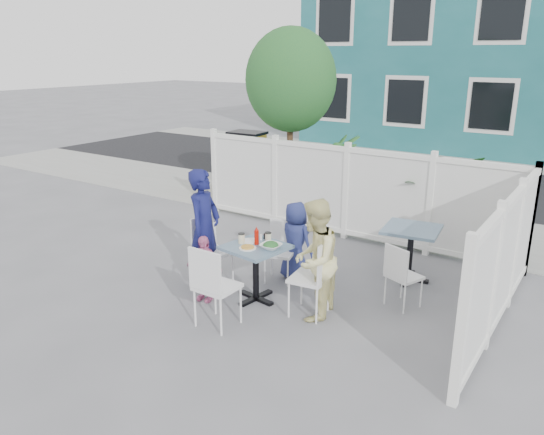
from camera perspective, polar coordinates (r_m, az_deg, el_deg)
The scene contains 30 objects.
ground at distance 7.51m, azimuth -1.17°, elevation -7.15°, with size 80.00×80.00×0.00m, color slate.
near_sidewalk at distance 10.64m, azimuth 10.63°, elevation 0.09°, with size 24.00×2.60×0.01m, color gray.
street at distance 14.01m, azimuth 16.72°, elevation 3.83°, with size 24.00×5.00×0.01m, color black.
far_sidewalk at distance 16.94m, azimuth 19.93°, elevation 5.79°, with size 24.00×1.60×0.01m, color gray.
building at distance 20.08m, azimuth 21.96°, elevation 15.89°, with size 11.00×6.00×6.00m.
fence_back at distance 9.16m, azimuth 7.96°, elevation 2.47°, with size 5.86×0.08×1.60m.
fence_right at distance 6.68m, azimuth 23.69°, elevation -4.61°, with size 0.08×3.66×1.60m.
tree at distance 10.48m, azimuth 2.01°, elevation 14.52°, with size 1.80×1.62×3.59m.
utility_cabinet at distance 12.18m, azimuth -2.65°, elevation 5.81°, with size 0.72×0.52×1.34m, color #CA9015.
potted_shrub_a at distance 9.97m, azimuth 7.12°, elevation 4.03°, with size 0.93×0.93×1.67m, color #1A5629.
potted_shrub_b at distance 9.23m, azimuth 17.22°, elevation 2.09°, with size 1.45×1.25×1.61m, color #1A5629.
main_table at distance 6.83m, azimuth -1.77°, elevation -4.39°, with size 0.81×0.81×0.75m.
spare_table at distance 7.66m, azimuth 14.72°, elevation -2.34°, with size 0.83×0.83×0.78m.
chair_left at distance 7.40m, azimuth -6.75°, elevation -2.96°, with size 0.48×0.49×0.96m.
chair_right at distance 6.45m, azimuth 4.74°, elevation -5.89°, with size 0.49×0.50×0.99m.
chair_back at distance 7.49m, azimuth 1.00°, elevation -3.07°, with size 0.48×0.47×0.86m.
chair_near at distance 6.18m, azimuth -6.45°, elevation -6.88°, with size 0.46×0.44×1.01m.
chair_spare at distance 6.86m, azimuth 13.67°, elevation -5.70°, with size 0.49×0.48×0.83m.
man at distance 7.25m, azimuth -7.27°, elevation -1.19°, with size 0.60×0.39×1.65m, color #13154E.
woman at distance 6.37m, azimuth 4.60°, elevation -4.55°, with size 0.72×0.56×1.49m, color #DACB44.
boy at distance 7.48m, azimuth 2.55°, elevation -2.55°, with size 0.56×0.36×1.14m, color navy.
toddler at distance 6.94m, azimuth -7.30°, elevation -5.42°, with size 0.52×0.22×0.89m, color pink.
plate_main at distance 6.68m, azimuth -2.65°, elevation -3.31°, with size 0.22×0.22×0.01m, color white.
plate_side at distance 6.92m, azimuth -2.38°, elevation -2.53°, with size 0.22×0.22×0.01m, color white.
salad_bowl at distance 6.66m, azimuth -0.13°, elevation -3.12°, with size 0.26×0.26×0.06m, color white.
coffee_cup_a at distance 6.84m, azimuth -3.30°, elevation -2.30°, with size 0.08×0.08×0.13m, color beige.
coffee_cup_b at distance 6.88m, azimuth -0.42°, elevation -2.18°, with size 0.08×0.08×0.12m, color beige.
ketchup_bottle at distance 6.79m, azimuth -1.68°, elevation -2.14°, with size 0.06×0.06×0.19m, color #A91005.
salt_shaker at distance 6.96m, azimuth -1.20°, elevation -2.13°, with size 0.03×0.03×0.08m, color white.
pepper_shaker at distance 7.00m, azimuth -0.79°, elevation -2.02°, with size 0.03×0.03×0.07m, color black.
Camera 1 is at (3.93, -5.59, 3.12)m, focal length 35.00 mm.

